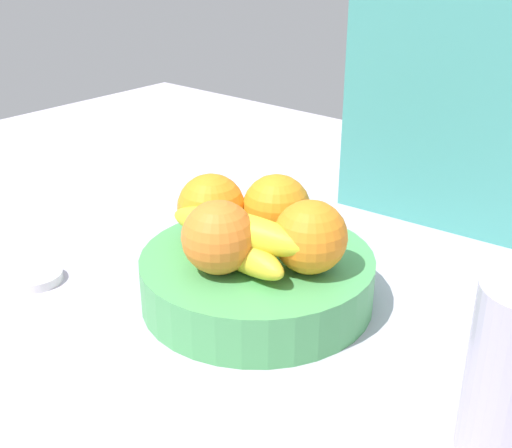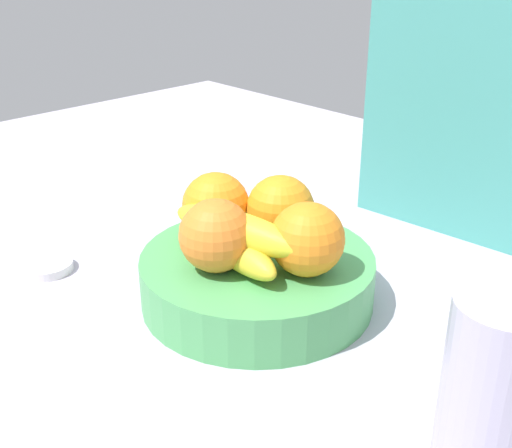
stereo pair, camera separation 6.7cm
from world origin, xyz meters
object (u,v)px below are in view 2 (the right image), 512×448
at_px(orange_front_left, 280,209).
at_px(orange_center, 216,236).
at_px(banana_bunch, 234,238).
at_px(orange_front_right, 213,207).
at_px(jar_lid, 47,266).
at_px(thermos_tumbler, 494,390).
at_px(fruit_bowl, 256,279).
at_px(orange_back_left, 307,239).
at_px(cutting_board, 460,106).

bearing_deg(orange_front_left, orange_center, -88.76).
distance_m(orange_front_left, banana_bunch, 0.08).
bearing_deg(orange_front_right, jar_lid, -140.14).
height_order(thermos_tumbler, jar_lid, thermos_tumbler).
height_order(fruit_bowl, orange_center, orange_center).
xyz_separation_m(thermos_tumbler, jar_lid, (-0.54, -0.09, -0.07)).
distance_m(orange_back_left, thermos_tumbler, 0.25).
bearing_deg(jar_lid, fruit_bowl, 30.69).
relative_size(orange_front_left, orange_back_left, 1.00).
height_order(fruit_bowl, orange_front_left, orange_front_left).
bearing_deg(banana_bunch, orange_front_left, 94.04).
height_order(orange_front_right, jar_lid, orange_front_right).
bearing_deg(orange_center, orange_front_left, 91.24).
height_order(orange_front_left, thermos_tumbler, thermos_tumbler).
distance_m(orange_front_left, thermos_tumbler, 0.34).
bearing_deg(banana_bunch, thermos_tumbler, -3.60).
bearing_deg(banana_bunch, cutting_board, 81.29).
height_order(orange_front_right, orange_back_left, same).
bearing_deg(jar_lid, thermos_tumbler, 9.49).
bearing_deg(orange_front_right, cutting_board, 70.00).
bearing_deg(thermos_tumbler, cutting_board, 125.35).
height_order(fruit_bowl, jar_lid, fruit_bowl).
height_order(orange_front_left, banana_bunch, orange_front_left).
relative_size(orange_front_left, jar_lid, 1.23).
bearing_deg(banana_bunch, jar_lid, -154.11).
bearing_deg(orange_center, cutting_board, 81.30).
relative_size(fruit_bowl, cutting_board, 0.73).
xyz_separation_m(orange_center, banana_bunch, (0.00, 0.02, -0.01)).
bearing_deg(banana_bunch, orange_center, -98.53).
xyz_separation_m(banana_bunch, thermos_tumbler, (0.31, -0.02, -0.01)).
xyz_separation_m(fruit_bowl, banana_bunch, (-0.01, -0.03, 0.06)).
xyz_separation_m(orange_front_right, banana_bunch, (0.06, -0.03, -0.01)).
xyz_separation_m(fruit_bowl, orange_back_left, (0.06, 0.01, 0.07)).
bearing_deg(orange_center, orange_back_left, 40.84).
relative_size(banana_bunch, cutting_board, 0.52).
xyz_separation_m(orange_back_left, thermos_tumbler, (0.25, -0.06, -0.02)).
height_order(fruit_bowl, cutting_board, cutting_board).
xyz_separation_m(orange_front_left, orange_front_right, (-0.06, -0.05, 0.00)).
height_order(orange_center, thermos_tumbler, thermos_tumbler).
xyz_separation_m(cutting_board, jar_lid, (-0.28, -0.46, -0.17)).
relative_size(fruit_bowl, thermos_tumbler, 1.71).
bearing_deg(fruit_bowl, orange_center, -100.06).
relative_size(orange_back_left, jar_lid, 1.23).
distance_m(orange_front_left, orange_back_left, 0.08).
bearing_deg(thermos_tumbler, orange_front_left, 163.14).
bearing_deg(cutting_board, orange_center, -102.74).
xyz_separation_m(orange_front_right, orange_center, (0.06, -0.05, 0.00)).
relative_size(orange_front_right, orange_back_left, 1.00).
height_order(orange_front_left, cutting_board, cutting_board).
bearing_deg(jar_lid, orange_center, 21.51).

